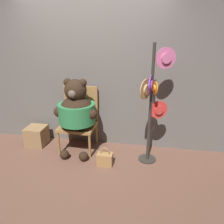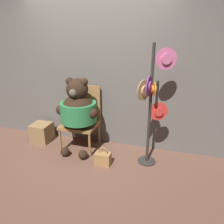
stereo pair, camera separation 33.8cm
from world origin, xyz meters
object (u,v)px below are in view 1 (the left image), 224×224
(handbag_on_ground, at_px, (105,159))
(teddy_bear, at_px, (77,111))
(hat_display_rack, at_px, (153,100))
(chair, at_px, (79,117))

(handbag_on_ground, bearing_deg, teddy_bear, 149.23)
(hat_display_rack, bearing_deg, teddy_bear, 176.22)
(teddy_bear, bearing_deg, hat_display_rack, -3.78)
(chair, distance_m, handbag_on_ground, 0.87)
(teddy_bear, distance_m, hat_display_rack, 1.23)
(chair, distance_m, teddy_bear, 0.27)
(teddy_bear, bearing_deg, chair, 98.33)
(chair, distance_m, hat_display_rack, 1.34)
(chair, relative_size, teddy_bear, 0.85)
(chair, xyz_separation_m, handbag_on_ground, (0.55, -0.50, -0.45))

